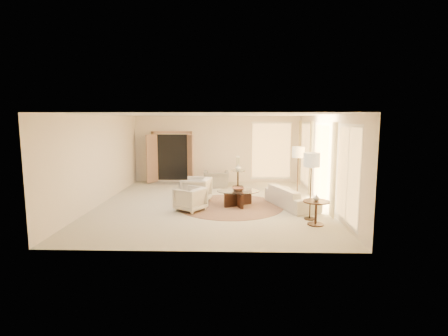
{
  "coord_description": "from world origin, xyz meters",
  "views": [
    {
      "loc": [
        0.72,
        -10.78,
        2.67
      ],
      "look_at": [
        0.4,
        0.4,
        1.1
      ],
      "focal_mm": 28.0,
      "sensor_mm": 36.0,
      "label": 1
    }
  ],
  "objects_px": {
    "floor_lamp_near": "(298,155)",
    "side_vase": "(238,167)",
    "end_vase": "(316,198)",
    "armchair_right": "(190,198)",
    "accent_chair": "(216,177)",
    "coffee_table": "(238,196)",
    "end_table": "(316,208)",
    "floor_lamp_far": "(312,163)",
    "sofa": "(291,197)",
    "bowl": "(238,189)",
    "side_table": "(238,177)",
    "armchair_left": "(196,189)"
  },
  "relations": [
    {
      "from": "armchair_left",
      "to": "coffee_table",
      "type": "distance_m",
      "value": 1.44
    },
    {
      "from": "sofa",
      "to": "side_table",
      "type": "xyz_separation_m",
      "value": [
        -1.61,
        3.11,
        0.09
      ]
    },
    {
      "from": "sofa",
      "to": "side_vase",
      "type": "bearing_deg",
      "value": 7.19
    },
    {
      "from": "coffee_table",
      "to": "armchair_right",
      "type": "bearing_deg",
      "value": -156.45
    },
    {
      "from": "bowl",
      "to": "side_vase",
      "type": "distance_m",
      "value": 3.07
    },
    {
      "from": "armchair_right",
      "to": "floor_lamp_near",
      "type": "distance_m",
      "value": 4.08
    },
    {
      "from": "armchair_right",
      "to": "floor_lamp_far",
      "type": "bearing_deg",
      "value": 109.66
    },
    {
      "from": "armchair_right",
      "to": "accent_chair",
      "type": "bearing_deg",
      "value": -156.15
    },
    {
      "from": "armchair_left",
      "to": "side_table",
      "type": "xyz_separation_m",
      "value": [
        1.38,
        2.57,
        -0.04
      ]
    },
    {
      "from": "side_table",
      "to": "accent_chair",
      "type": "bearing_deg",
      "value": -175.01
    },
    {
      "from": "coffee_table",
      "to": "floor_lamp_far",
      "type": "bearing_deg",
      "value": -36.34
    },
    {
      "from": "floor_lamp_near",
      "to": "side_vase",
      "type": "bearing_deg",
      "value": 138.23
    },
    {
      "from": "end_table",
      "to": "floor_lamp_far",
      "type": "bearing_deg",
      "value": 94.95
    },
    {
      "from": "armchair_right",
      "to": "coffee_table",
      "type": "xyz_separation_m",
      "value": [
        1.41,
        0.61,
        -0.08
      ]
    },
    {
      "from": "floor_lamp_near",
      "to": "armchair_right",
      "type": "bearing_deg",
      "value": -151.61
    },
    {
      "from": "bowl",
      "to": "end_vase",
      "type": "xyz_separation_m",
      "value": [
        1.95,
        -1.9,
        0.18
      ]
    },
    {
      "from": "side_table",
      "to": "bowl",
      "type": "height_order",
      "value": "side_table"
    },
    {
      "from": "sofa",
      "to": "floor_lamp_far",
      "type": "height_order",
      "value": "floor_lamp_far"
    },
    {
      "from": "accent_chair",
      "to": "side_table",
      "type": "relative_size",
      "value": 1.46
    },
    {
      "from": "armchair_left",
      "to": "accent_chair",
      "type": "height_order",
      "value": "armchair_left"
    },
    {
      "from": "sofa",
      "to": "side_table",
      "type": "height_order",
      "value": "side_table"
    },
    {
      "from": "armchair_left",
      "to": "side_table",
      "type": "relative_size",
      "value": 1.32
    },
    {
      "from": "end_vase",
      "to": "side_vase",
      "type": "bearing_deg",
      "value": 111.21
    },
    {
      "from": "armchair_right",
      "to": "armchair_left",
      "type": "bearing_deg",
      "value": -149.95
    },
    {
      "from": "accent_chair",
      "to": "side_vase",
      "type": "bearing_deg",
      "value": -178.03
    },
    {
      "from": "floor_lamp_near",
      "to": "end_vase",
      "type": "height_order",
      "value": "floor_lamp_near"
    },
    {
      "from": "floor_lamp_far",
      "to": "bowl",
      "type": "xyz_separation_m",
      "value": [
        -1.91,
        1.4,
        -1.0
      ]
    },
    {
      "from": "end_vase",
      "to": "floor_lamp_near",
      "type": "bearing_deg",
      "value": 88.3
    },
    {
      "from": "sofa",
      "to": "end_vase",
      "type": "bearing_deg",
      "value": 169.66
    },
    {
      "from": "sofa",
      "to": "armchair_right",
      "type": "xyz_separation_m",
      "value": [
        -3.04,
        -0.56,
        0.08
      ]
    },
    {
      "from": "bowl",
      "to": "end_vase",
      "type": "height_order",
      "value": "end_vase"
    },
    {
      "from": "floor_lamp_far",
      "to": "end_vase",
      "type": "bearing_deg",
      "value": -85.05
    },
    {
      "from": "armchair_right",
      "to": "end_table",
      "type": "bearing_deg",
      "value": 102.06
    },
    {
      "from": "armchair_left",
      "to": "side_table",
      "type": "distance_m",
      "value": 2.91
    },
    {
      "from": "coffee_table",
      "to": "side_table",
      "type": "distance_m",
      "value": 3.06
    },
    {
      "from": "bowl",
      "to": "side_table",
      "type": "bearing_deg",
      "value": 89.47
    },
    {
      "from": "end_table",
      "to": "end_vase",
      "type": "relative_size",
      "value": 3.96
    },
    {
      "from": "armchair_right",
      "to": "floor_lamp_near",
      "type": "bearing_deg",
      "value": 151.45
    },
    {
      "from": "armchair_left",
      "to": "accent_chair",
      "type": "xyz_separation_m",
      "value": [
        0.53,
        2.49,
        -0.01
      ]
    },
    {
      "from": "accent_chair",
      "to": "coffee_table",
      "type": "relative_size",
      "value": 0.57
    },
    {
      "from": "accent_chair",
      "to": "coffee_table",
      "type": "bearing_deg",
      "value": 102.44
    },
    {
      "from": "sofa",
      "to": "coffee_table",
      "type": "height_order",
      "value": "sofa"
    },
    {
      "from": "floor_lamp_near",
      "to": "accent_chair",
      "type": "bearing_deg",
      "value": 148.96
    },
    {
      "from": "sofa",
      "to": "end_vase",
      "type": "xyz_separation_m",
      "value": [
        0.32,
        -1.85,
        0.4
      ]
    },
    {
      "from": "armchair_right",
      "to": "accent_chair",
      "type": "xyz_separation_m",
      "value": [
        0.58,
        3.6,
        0.04
      ]
    },
    {
      "from": "floor_lamp_near",
      "to": "side_vase",
      "type": "distance_m",
      "value": 2.79
    },
    {
      "from": "bowl",
      "to": "end_vase",
      "type": "bearing_deg",
      "value": -44.27
    },
    {
      "from": "end_table",
      "to": "floor_lamp_far",
      "type": "height_order",
      "value": "floor_lamp_far"
    },
    {
      "from": "coffee_table",
      "to": "end_table",
      "type": "distance_m",
      "value": 2.73
    },
    {
      "from": "bowl",
      "to": "end_vase",
      "type": "relative_size",
      "value": 2.27
    }
  ]
}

